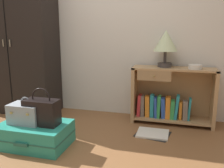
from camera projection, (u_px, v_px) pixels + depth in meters
ground_plane at (52, 164)px, 2.10m from camera, size 9.00×9.00×0.00m
back_wall at (102, 17)px, 3.24m from camera, size 6.40×0.10×2.60m
wardrobe at (18, 42)px, 3.31m from camera, size 1.02×0.47×1.94m
bookshelf at (169, 97)px, 3.00m from camera, size 0.98×0.33×0.69m
table_lamp at (166, 42)px, 2.90m from camera, size 0.29×0.29×0.44m
bowl at (195, 67)px, 2.80m from camera, size 0.15×0.15×0.05m
suitcase_large at (35, 134)px, 2.43m from camera, size 0.68×0.47×0.23m
train_case at (26, 113)px, 2.40m from camera, size 0.32×0.22×0.27m
handbag at (42, 112)px, 2.35m from camera, size 0.33×0.17×0.36m
open_book_on_floor at (153, 134)px, 2.70m from camera, size 0.41×0.36×0.02m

